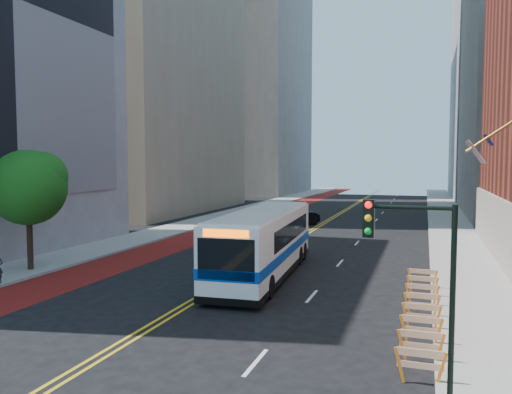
{
  "coord_description": "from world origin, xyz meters",
  "views": [
    {
      "loc": [
        9.61,
        -16.14,
        6.15
      ],
      "look_at": [
        1.42,
        8.0,
        4.37
      ],
      "focal_mm": 35.0,
      "sensor_mm": 36.0,
      "label": 1
    }
  ],
  "objects": [
    {
      "name": "ground",
      "position": [
        0.0,
        0.0,
        0.0
      ],
      "size": [
        160.0,
        160.0,
        0.0
      ],
      "primitive_type": "plane",
      "color": "black",
      "rests_on": "ground"
    },
    {
      "name": "sidewalk_left",
      "position": [
        -12.0,
        30.0,
        0.07
      ],
      "size": [
        4.0,
        140.0,
        0.15
      ],
      "primitive_type": "cube",
      "color": "gray",
      "rests_on": "ground"
    },
    {
      "name": "sidewalk_right",
      "position": [
        12.0,
        30.0,
        0.07
      ],
      "size": [
        4.0,
        140.0,
        0.15
      ],
      "primitive_type": "cube",
      "color": "gray",
      "rests_on": "ground"
    },
    {
      "name": "bus_lane_paint",
      "position": [
        -8.1,
        30.0,
        0.0
      ],
      "size": [
        3.6,
        140.0,
        0.01
      ],
      "primitive_type": "cube",
      "color": "maroon",
      "rests_on": "ground"
    },
    {
      "name": "center_line_inner",
      "position": [
        -0.18,
        30.0,
        0.0
      ],
      "size": [
        0.14,
        140.0,
        0.01
      ],
      "primitive_type": "cube",
      "color": "gold",
      "rests_on": "ground"
    },
    {
      "name": "center_line_outer",
      "position": [
        0.18,
        30.0,
        0.0
      ],
      "size": [
        0.14,
        140.0,
        0.01
      ],
      "primitive_type": "cube",
      "color": "gold",
      "rests_on": "ground"
    },
    {
      "name": "lane_dashes",
      "position": [
        4.8,
        38.0,
        0.01
      ],
      "size": [
        0.14,
        98.2,
        0.01
      ],
      "color": "silver",
      "rests_on": "ground"
    },
    {
      "name": "midrise_left_far",
      "position": [
        -24.0,
        78.0,
        32.5
      ],
      "size": [
        20.0,
        26.0,
        65.0
      ],
      "primitive_type": "cube",
      "color": "slate",
      "rests_on": "ground"
    },
    {
      "name": "construction_barriers",
      "position": [
        9.6,
        3.42,
        0.68
      ],
      "size": [
        1.42,
        10.91,
        1.0
      ],
      "color": "orange",
      "rests_on": "ground"
    },
    {
      "name": "street_tree",
      "position": [
        -11.24,
        6.04,
        4.91
      ],
      "size": [
        4.2,
        4.2,
        6.7
      ],
      "color": "black",
      "rests_on": "sidewalk_left"
    },
    {
      "name": "traffic_signal",
      "position": [
        9.41,
        -3.51,
        3.72
      ],
      "size": [
        2.21,
        0.34,
        5.07
      ],
      "color": "black",
      "rests_on": "sidewalk_right"
    },
    {
      "name": "transit_bus",
      "position": [
        1.48,
        9.22,
        1.86
      ],
      "size": [
        3.74,
        13.16,
        3.57
      ],
      "rotation": [
        0.0,
        0.0,
        0.07
      ],
      "color": "white",
      "rests_on": "ground"
    },
    {
      "name": "car_a",
      "position": [
        -4.88,
        21.82,
        0.78
      ],
      "size": [
        2.6,
        4.83,
        1.56
      ],
      "primitive_type": "imported",
      "rotation": [
        0.0,
        0.0,
        -0.17
      ],
      "color": "black",
      "rests_on": "ground"
    },
    {
      "name": "car_b",
      "position": [
        -1.5,
        31.18,
        0.65
      ],
      "size": [
        2.58,
        4.18,
        1.3
      ],
      "primitive_type": "imported",
      "rotation": [
        0.0,
        0.0,
        -0.33
      ],
      "color": "black",
      "rests_on": "ground"
    },
    {
      "name": "car_c",
      "position": [
        -8.2,
        37.87,
        0.68
      ],
      "size": [
        3.17,
        5.02,
        1.36
      ],
      "primitive_type": "imported",
      "rotation": [
        0.0,
        0.0,
        -0.29
      ],
      "color": "black",
      "rests_on": "ground"
    }
  ]
}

